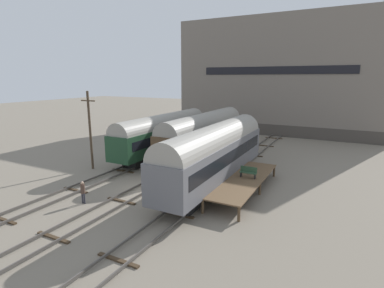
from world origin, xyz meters
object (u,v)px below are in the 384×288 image
(person_worker, at_px, (83,190))
(train_car_brown, at_px, (204,132))
(train_car_green, at_px, (164,132))
(utility_pole, at_px, (90,129))
(bench, at_px, (248,172))
(train_car_grey, at_px, (215,151))

(person_worker, bearing_deg, train_car_brown, 82.15)
(train_car_brown, distance_m, train_car_green, 5.03)
(train_car_green, distance_m, utility_pole, 9.14)
(bench, height_order, person_worker, bench)
(train_car_grey, bearing_deg, person_worker, -131.12)
(train_car_green, relative_size, utility_pole, 2.14)
(train_car_brown, xyz_separation_m, person_worker, (-2.26, -16.38, -1.95))
(utility_pole, bearing_deg, bench, 5.10)
(train_car_grey, xyz_separation_m, bench, (2.94, 0.11, -1.43))
(train_car_brown, relative_size, train_car_grey, 1.04)
(bench, height_order, utility_pole, utility_pole)
(train_car_grey, distance_m, train_car_green, 12.07)
(bench, bearing_deg, person_worker, -140.55)
(train_car_green, height_order, person_worker, train_car_green)
(train_car_green, bearing_deg, train_car_brown, 13.08)
(person_worker, bearing_deg, bench, 39.45)
(train_car_grey, bearing_deg, train_car_green, 144.22)
(train_car_grey, height_order, utility_pole, utility_pole)
(train_car_brown, xyz_separation_m, utility_pole, (-8.28, -9.52, 1.14))
(train_car_grey, bearing_deg, train_car_brown, 120.86)
(train_car_brown, relative_size, utility_pole, 2.20)
(bench, relative_size, utility_pole, 0.18)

